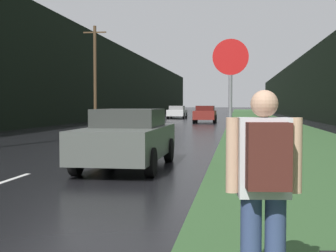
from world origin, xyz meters
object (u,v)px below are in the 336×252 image
Objects in this scene: hitchhiker_with_backpack at (264,183)px; car_passing_near at (128,138)px; stop_sign at (230,98)px; car_oncoming at (177,112)px; car_passing_far at (205,114)px.

hitchhiker_with_backpack is 0.38× the size of car_passing_near.
car_oncoming is at bearing 98.43° from stop_sign.
stop_sign is at bearing 134.41° from car_passing_near.
hitchhiker_with_backpack reaches higher than car_passing_near.
car_passing_far is at bearing 88.40° from hitchhiker_with_backpack.
stop_sign is at bearing 94.59° from car_passing_far.
stop_sign is 1.65× the size of hitchhiker_with_backpack.
car_passing_near reaches higher than car_oncoming.
stop_sign is 0.67× the size of car_passing_far.
stop_sign is 45.19m from car_oncoming.
stop_sign reaches higher than car_passing_near.
stop_sign is at bearing 87.59° from hitchhiker_with_backpack.
car_passing_near is at bearing -84.52° from car_oncoming.
stop_sign is 0.63× the size of car_oncoming.
car_oncoming is (-6.62, 44.70, -0.96)m from stop_sign.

